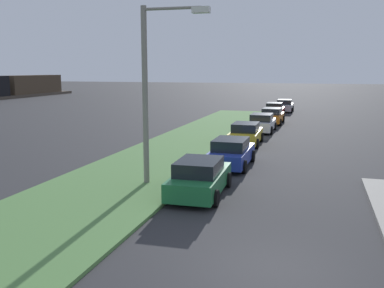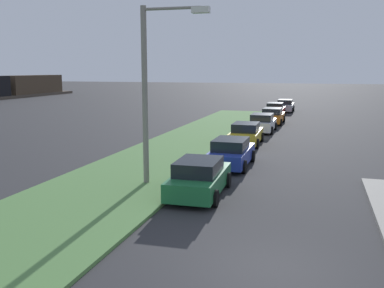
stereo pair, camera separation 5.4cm
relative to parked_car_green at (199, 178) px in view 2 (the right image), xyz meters
name	(u,v)px [view 2 (the right image)]	position (x,y,z in m)	size (l,w,h in m)	color
ground	(271,273)	(-5.86, -3.49, -0.72)	(300.00, 300.00, 0.00)	#2D2D30
grass_median	(149,165)	(4.14, 3.87, -0.66)	(60.00, 6.00, 0.12)	#517F42
parked_car_green	(199,178)	(0.00, 0.00, 0.00)	(4.36, 2.14, 1.47)	#1E6B38
parked_car_blue	(231,153)	(5.38, -0.18, 0.00)	(4.31, 2.03, 1.47)	#23389E
parked_car_yellow	(246,134)	(12.07, 0.17, 0.00)	(4.34, 2.09, 1.47)	gold
parked_car_white	(262,123)	(18.26, -0.09, 0.00)	(4.31, 2.04, 1.47)	silver
parked_car_orange	(272,116)	(23.80, -0.31, 0.00)	(4.33, 2.08, 1.47)	orange
parked_car_red	(275,110)	(30.22, 0.09, 0.00)	(4.32, 2.05, 1.47)	red
parked_car_silver	(285,106)	(35.63, -0.52, 0.00)	(4.31, 2.04, 1.47)	#B2B5BA
streetlight	(153,83)	(0.83, 2.26, 3.67)	(0.41, 2.87, 7.50)	gray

